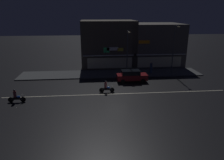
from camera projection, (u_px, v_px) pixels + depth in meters
ground_plane at (117, 94)px, 26.34m from camera, size 140.00×140.00×0.00m
lane_divider_stripe at (117, 94)px, 26.34m from camera, size 27.21×0.16×0.01m
sidewalk_far at (111, 74)px, 34.71m from camera, size 28.65×4.59×0.14m
storefront_left_block at (108, 44)px, 39.16m from camera, size 9.47×7.47×8.14m
storefront_center_block at (154, 44)px, 40.44m from camera, size 9.57×8.39×7.55m
streetlamp_west at (128, 48)px, 33.88m from camera, size 0.44×1.64×6.67m
streetlamp_mid at (174, 46)px, 33.29m from camera, size 0.44×1.64×7.54m
pedestrian_on_sidewalk at (151, 68)px, 34.67m from camera, size 0.40×0.40×1.80m
parked_car_near_kerb at (132, 76)px, 30.79m from camera, size 4.30×1.98×1.67m
motorcycle_lead at (106, 88)px, 26.68m from camera, size 1.90×0.60×1.52m
motorcycle_following at (16, 97)px, 23.76m from camera, size 1.90×0.60×1.52m
traffic_cone at (140, 78)px, 31.86m from camera, size 0.36×0.36×0.55m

